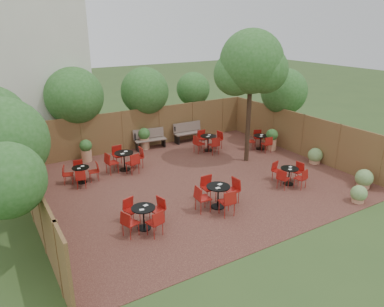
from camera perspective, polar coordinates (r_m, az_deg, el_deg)
ground at (r=14.76m, az=0.31°, el=-4.36°), size 80.00×80.00×0.00m
courtyard_paving at (r=14.75m, az=0.31°, el=-4.33°), size 12.00×10.00×0.02m
fence_back at (r=18.61m, az=-7.78°, el=3.91°), size 12.00×0.08×2.00m
fence_left at (r=12.57m, az=-23.80°, el=-5.65°), size 0.08×10.00×2.00m
fence_right at (r=18.09m, az=16.76°, el=2.77°), size 0.08×10.00×2.00m
neighbour_building at (r=19.74m, az=-24.22°, el=12.19°), size 5.00×4.00×8.00m
overhang_foliage at (r=15.70m, az=-12.49°, el=7.17°), size 15.62×10.46×2.69m
courtyard_tree at (r=16.07m, az=9.20°, el=13.29°), size 2.84×2.75×5.81m
park_bench_left at (r=18.51m, az=-6.60°, el=2.34°), size 1.64×0.70×0.98m
park_bench_right at (r=19.50m, az=-0.59°, el=3.42°), size 1.64×0.57×1.00m
bistro_tables at (r=14.92m, az=-0.07°, el=-2.20°), size 10.24×6.71×0.92m
planters at (r=17.38m, az=-7.36°, el=1.33°), size 11.32×4.02×1.07m
low_shrubs at (r=15.86m, az=22.45°, el=-2.80°), size 2.29×4.03×0.72m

